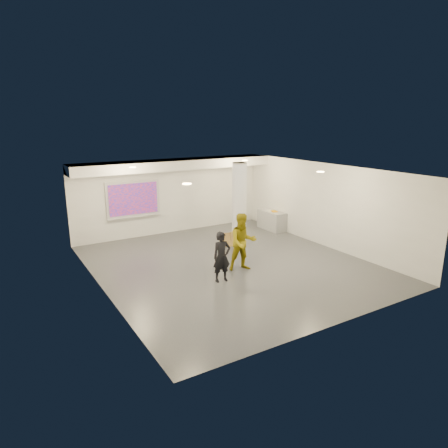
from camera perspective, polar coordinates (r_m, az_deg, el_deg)
floor at (r=12.79m, az=0.93°, el=-5.81°), size 8.00×9.00×0.01m
ceiling at (r=12.07m, az=0.99°, el=7.64°), size 8.00×9.00×0.01m
wall_back at (r=16.25m, az=-7.53°, el=4.00°), size 8.00×0.01×3.00m
wall_front at (r=9.03m, az=16.40°, el=-5.24°), size 8.00×0.01×3.00m
wall_left at (r=10.84m, az=-17.27°, el=-1.97°), size 0.01×9.00×3.00m
wall_right at (r=14.82m, az=14.19°, el=2.64°), size 0.01×9.00×3.00m
soffit_band at (r=15.56m, az=-6.86°, el=8.47°), size 8.00×1.10×0.36m
downlight_nw at (r=13.40m, az=-12.93°, el=7.89°), size 0.22×0.22×0.02m
downlight_ne at (r=15.35m, az=3.00°, el=9.07°), size 0.22×0.22×0.02m
downlight_sw at (r=9.72m, az=-5.33°, el=5.73°), size 0.22×0.22×0.02m
downlight_se at (r=12.27m, az=13.62°, el=7.26°), size 0.22×0.22×0.02m
column at (r=14.62m, az=2.19°, el=2.92°), size 0.52×0.52×3.00m
projection_screen at (r=15.64m, az=-12.84°, el=3.44°), size 2.10×0.13×1.42m
credenza at (r=16.83m, az=6.83°, el=0.53°), size 0.56×1.34×0.78m
papers_stack at (r=16.79m, az=6.64°, el=1.91°), size 0.32×0.38×0.02m
postit_pad at (r=16.67m, az=7.17°, el=1.82°), size 0.26×0.32×0.03m
cardboard_back at (r=14.68m, az=1.67°, el=-1.99°), size 0.50×0.20×0.54m
cardboard_front at (r=14.49m, az=0.22°, el=-2.28°), size 0.50×0.30×0.50m
woman at (r=11.30m, az=-0.32°, el=-4.71°), size 0.56×0.40×1.46m
man at (r=12.11m, az=2.70°, el=-2.60°), size 1.00×0.86×1.77m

